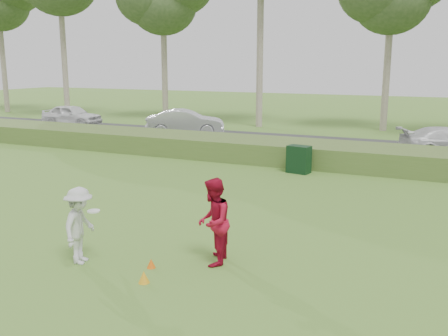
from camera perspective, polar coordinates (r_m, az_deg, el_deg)
The scene contains 10 objects.
ground at distance 11.56m, azimuth -8.36°, elevation -10.11°, with size 120.00×120.00×0.00m, color #447426.
reed_strip at distance 22.11m, azimuth 8.61°, elevation 1.77°, with size 80.00×3.00×0.90m, color #456528.
park_road at distance 26.96m, azimuth 11.51°, elevation 2.59°, with size 80.00×6.00×0.06m, color #2D2D2D.
player_white at distance 11.34m, azimuth -16.16°, elevation -6.33°, with size 0.97×1.22×1.70m.
player_red at distance 10.81m, azimuth -1.23°, elevation -6.16°, with size 0.93×0.72×1.91m, color #A30D28.
cone_orange at distance 10.99m, azimuth -8.33°, elevation -10.72°, with size 0.19×0.19×0.20m, color orange.
cone_yellow at distance 10.31m, azimuth -9.15°, elevation -12.19°, with size 0.23×0.23×0.25m, color orange.
utility_cabinet at distance 20.02m, azimuth 8.55°, elevation 0.99°, with size 0.88×0.55×1.09m, color black.
car_left at distance 35.84m, azimuth -16.99°, elevation 5.80°, with size 1.70×4.23×1.44m, color white.
car_mid at distance 29.97m, azimuth -4.42°, elevation 5.24°, with size 1.60×4.60×1.52m, color silver.
Camera 1 is at (5.88, -8.96, 4.32)m, focal length 40.00 mm.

